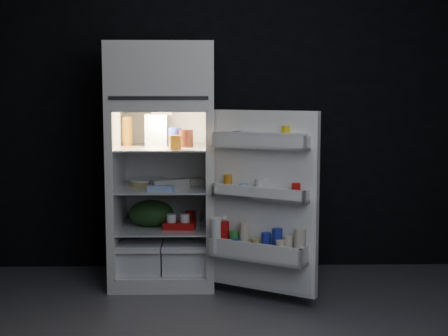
{
  "coord_description": "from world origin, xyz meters",
  "views": [
    {
      "loc": [
        -0.02,
        -3.35,
        1.42
      ],
      "look_at": [
        0.08,
        1.0,
        0.9
      ],
      "focal_mm": 50.0,
      "sensor_mm": 36.0,
      "label": 1
    }
  ],
  "objects_px": {
    "fridge_door": "(262,205)",
    "egg_carton": "(170,184)",
    "milk_jug": "(156,130)",
    "yogurt_tray": "(180,225)",
    "refrigerator": "(163,156)"
  },
  "relations": [
    {
      "from": "fridge_door",
      "to": "milk_jug",
      "type": "height_order",
      "value": "fridge_door"
    },
    {
      "from": "egg_carton",
      "to": "yogurt_tray",
      "type": "height_order",
      "value": "egg_carton"
    },
    {
      "from": "refrigerator",
      "to": "yogurt_tray",
      "type": "bearing_deg",
      "value": -48.02
    },
    {
      "from": "milk_jug",
      "to": "fridge_door",
      "type": "bearing_deg",
      "value": -44.38
    },
    {
      "from": "fridge_door",
      "to": "refrigerator",
      "type": "bearing_deg",
      "value": 140.7
    },
    {
      "from": "fridge_door",
      "to": "milk_jug",
      "type": "relative_size",
      "value": 5.08
    },
    {
      "from": "refrigerator",
      "to": "yogurt_tray",
      "type": "xyz_separation_m",
      "value": [
        0.13,
        -0.14,
        -0.5
      ]
    },
    {
      "from": "fridge_door",
      "to": "yogurt_tray",
      "type": "relative_size",
      "value": 5.26
    },
    {
      "from": "fridge_door",
      "to": "yogurt_tray",
      "type": "distance_m",
      "value": 0.75
    },
    {
      "from": "fridge_door",
      "to": "egg_carton",
      "type": "height_order",
      "value": "fridge_door"
    },
    {
      "from": "fridge_door",
      "to": "milk_jug",
      "type": "xyz_separation_m",
      "value": [
        -0.76,
        0.62,
        0.47
      ]
    },
    {
      "from": "milk_jug",
      "to": "egg_carton",
      "type": "bearing_deg",
      "value": -62.86
    },
    {
      "from": "egg_carton",
      "to": "fridge_door",
      "type": "bearing_deg",
      "value": -57.29
    },
    {
      "from": "milk_jug",
      "to": "yogurt_tray",
      "type": "xyz_separation_m",
      "value": [
        0.18,
        -0.19,
        -0.69
      ]
    },
    {
      "from": "refrigerator",
      "to": "egg_carton",
      "type": "xyz_separation_m",
      "value": [
        0.06,
        -0.14,
        -0.19
      ]
    }
  ]
}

